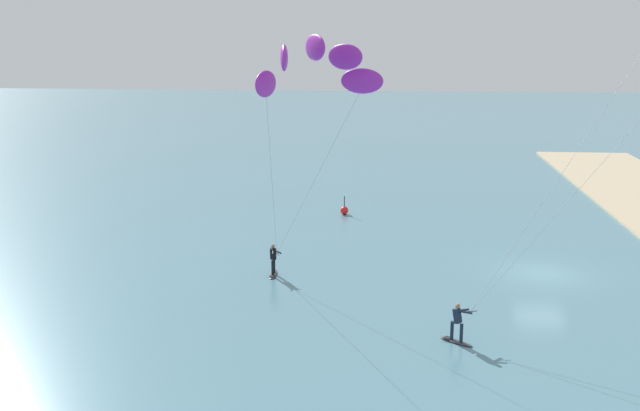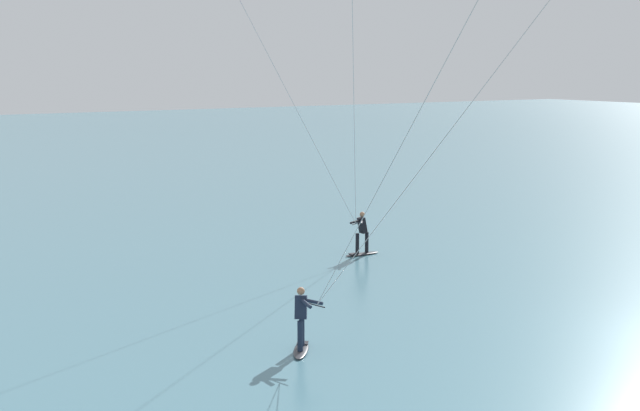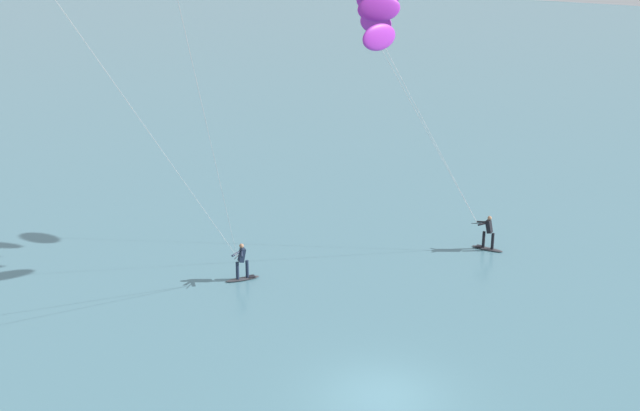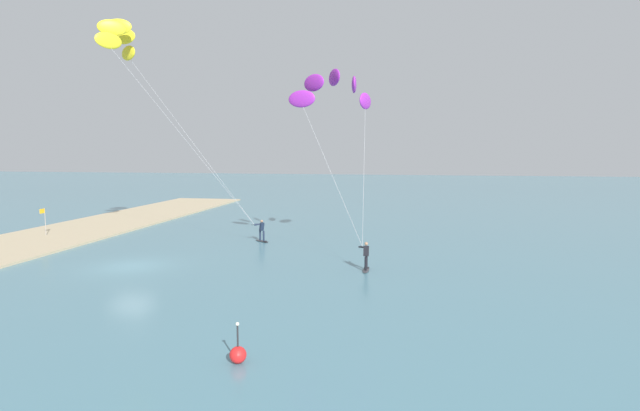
% 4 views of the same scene
% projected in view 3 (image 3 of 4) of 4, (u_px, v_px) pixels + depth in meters
% --- Properties ---
extents(ground_plane, '(240.00, 240.00, 0.00)m').
position_uv_depth(ground_plane, '(382.00, 397.00, 28.54)').
color(ground_plane, slate).
extents(kitesurfer_nearshore, '(7.54, 5.74, 12.24)m').
position_uv_depth(kitesurfer_nearshore, '(382.00, 22.00, 37.18)').
color(kitesurfer_nearshore, '#333338').
rests_on(kitesurfer_nearshore, ground).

